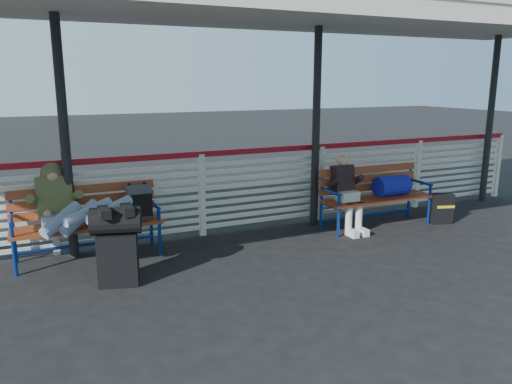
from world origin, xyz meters
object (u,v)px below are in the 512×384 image
luggage_stack (117,243)px  companion_person (347,192)px  bench_right (382,189)px  traveler_man (76,210)px  bench_left (101,212)px  suitcase_side (441,208)px

luggage_stack → companion_person: bearing=26.2°
bench_right → traveler_man: bearing=180.0°
bench_left → suitcase_side: 5.15m
bench_right → suitcase_side: bench_right is taller
luggage_stack → bench_left: size_ratio=0.49×
bench_right → companion_person: size_ratio=1.57×
bench_left → companion_person: companion_person is taller
companion_person → suitcase_side: 1.67m
bench_left → bench_right: size_ratio=1.00×
luggage_stack → traveler_man: 0.80m
bench_left → companion_person: 3.51m
bench_right → traveler_man: (-4.48, 0.00, 0.14)m
bench_right → suitcase_side: 1.05m
bench_left → traveler_man: traveler_man is taller
traveler_man → suitcase_side: (5.42, -0.31, -0.49)m
bench_right → traveler_man: traveler_man is taller
luggage_stack → traveler_man: size_ratio=0.55×
traveler_man → luggage_stack: bearing=-63.0°
bench_left → traveler_man: (-0.32, -0.36, 0.14)m
luggage_stack → bench_right: size_ratio=0.49×
traveler_man → companion_person: size_ratio=1.42×
luggage_stack → traveler_man: traveler_man is taller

